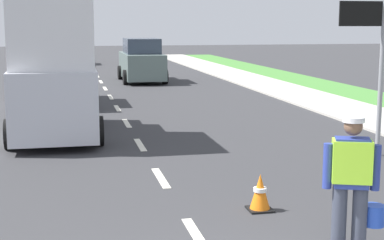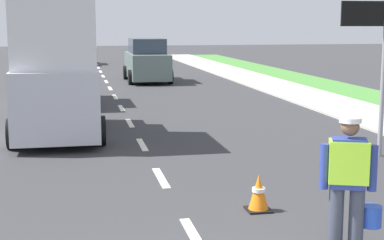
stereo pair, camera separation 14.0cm
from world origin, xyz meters
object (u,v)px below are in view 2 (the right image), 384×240
lane_direction_sign (374,41)px  car_oncoming_second (61,75)px  car_oncoming_third (70,49)px  traffic_cone_near (259,193)px  delivery_truck (56,71)px  road_worker (350,179)px  car_outgoing_far (147,62)px

lane_direction_sign → car_oncoming_second: 11.72m
lane_direction_sign → car_oncoming_third: 30.42m
traffic_cone_near → car_oncoming_third: car_oncoming_third is taller
lane_direction_sign → car_oncoming_third: bearing=101.8°
delivery_truck → car_oncoming_second: size_ratio=1.05×
traffic_cone_near → delivery_truck: 7.29m
road_worker → lane_direction_sign: 5.74m
road_worker → car_oncoming_third: (-3.41, 34.53, 0.10)m
road_worker → traffic_cone_near: bearing=107.4°
car_oncoming_third → traffic_cone_near: bearing=-85.0°
road_worker → delivery_truck: 9.04m
traffic_cone_near → car_outgoing_far: (0.77, 19.88, 0.68)m
car_oncoming_second → car_oncoming_third: bearing=89.3°
traffic_cone_near → delivery_truck: (-3.06, 6.48, 1.34)m
lane_direction_sign → traffic_cone_near: size_ratio=5.76×
road_worker → car_oncoming_second: car_oncoming_second is taller
road_worker → car_oncoming_third: 34.69m
lane_direction_sign → traffic_cone_near: lane_direction_sign is taller
traffic_cone_near → car_oncoming_second: car_oncoming_second is taller
car_oncoming_second → car_outgoing_far: car_oncoming_second is taller
car_oncoming_second → lane_direction_sign: bearing=-56.3°
delivery_truck → car_oncoming_second: 6.23m
traffic_cone_near → car_oncoming_third: 32.88m
car_outgoing_far → traffic_cone_near: bearing=-92.2°
lane_direction_sign → car_oncoming_second: (-6.46, 9.68, -1.42)m
traffic_cone_near → car_outgoing_far: bearing=87.8°
traffic_cone_near → car_oncoming_third: size_ratio=0.13×
road_worker → car_outgoing_far: (0.22, 21.65, 0.02)m
lane_direction_sign → car_oncoming_third: lane_direction_sign is taller
road_worker → lane_direction_sign: lane_direction_sign is taller
delivery_truck → car_oncoming_second: bearing=90.3°
road_worker → car_outgoing_far: bearing=89.4°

